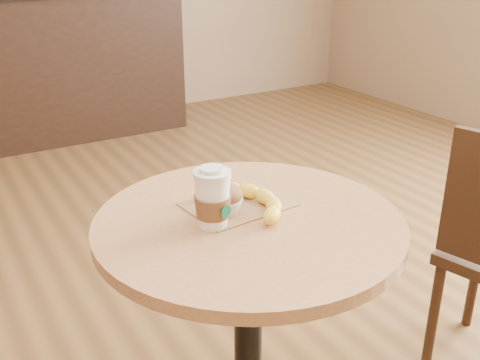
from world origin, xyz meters
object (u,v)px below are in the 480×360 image
at_px(coffee_cup, 213,200).
at_px(muffin, 225,199).
at_px(banana, 246,201).
at_px(cafe_table, 248,296).

relative_size(coffee_cup, muffin, 1.71).
height_order(muffin, banana, muffin).
xyz_separation_m(coffee_cup, muffin, (0.05, 0.04, -0.02)).
distance_m(coffee_cup, banana, 0.12).
bearing_deg(muffin, cafe_table, -52.00).
xyz_separation_m(muffin, banana, (0.06, -0.00, -0.02)).
distance_m(coffee_cup, muffin, 0.07).
bearing_deg(cafe_table, muffin, 128.00).
relative_size(coffee_cup, banana, 0.55).
distance_m(muffin, banana, 0.06).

